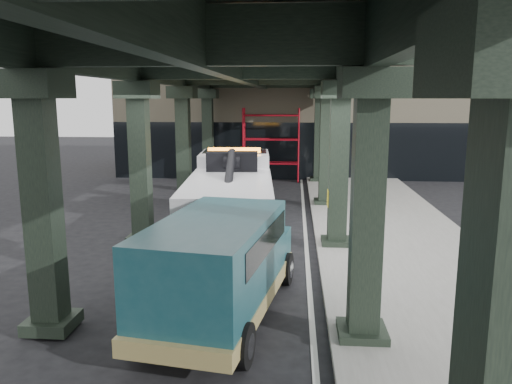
% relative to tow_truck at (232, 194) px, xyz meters
% --- Properties ---
extents(ground, '(90.00, 90.00, 0.00)m').
position_rel_tow_truck_xyz_m(ground, '(0.73, -3.10, -1.41)').
color(ground, black).
rests_on(ground, ground).
extents(sidewalk, '(5.00, 40.00, 0.15)m').
position_rel_tow_truck_xyz_m(sidewalk, '(5.23, -1.10, -1.34)').
color(sidewalk, gray).
rests_on(sidewalk, ground).
extents(lane_stripe, '(0.12, 38.00, 0.01)m').
position_rel_tow_truck_xyz_m(lane_stripe, '(2.43, -1.10, -1.41)').
color(lane_stripe, silver).
rests_on(lane_stripe, ground).
extents(viaduct, '(7.40, 32.00, 6.40)m').
position_rel_tow_truck_xyz_m(viaduct, '(0.33, -1.10, 4.05)').
color(viaduct, black).
rests_on(viaduct, ground).
extents(building, '(22.00, 10.00, 8.00)m').
position_rel_tow_truck_xyz_m(building, '(2.73, 16.90, 2.59)').
color(building, '#C6B793').
rests_on(building, ground).
extents(scaffolding, '(3.08, 0.88, 4.00)m').
position_rel_tow_truck_xyz_m(scaffolding, '(0.73, 11.55, 0.69)').
color(scaffolding, red).
rests_on(scaffolding, ground).
extents(tow_truck, '(3.12, 9.00, 2.90)m').
position_rel_tow_truck_xyz_m(tow_truck, '(0.00, 0.00, 0.00)').
color(tow_truck, black).
rests_on(tow_truck, ground).
extents(towed_van, '(2.91, 5.67, 2.20)m').
position_rel_tow_truck_xyz_m(towed_van, '(0.55, -6.28, -0.23)').
color(towed_van, '#133E46').
rests_on(towed_van, ground).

